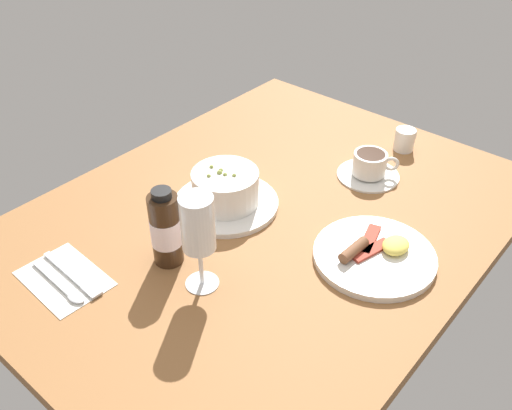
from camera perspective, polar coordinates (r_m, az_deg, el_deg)
The scene contains 8 objects.
ground_plane at distance 118.62cm, azimuth 0.92°, elevation -1.61°, with size 110.00×84.00×3.00cm, color brown.
porridge_bowl at distance 118.15cm, azimuth -3.11°, elevation 1.48°, with size 22.35×22.35×9.09cm.
cutlery_setting at distance 108.50cm, azimuth -18.78°, elevation -7.15°, with size 12.54×17.28×0.90cm.
coffee_cup at distance 130.87cm, azimuth 11.46°, elevation 3.84°, with size 14.27×14.27×6.03cm.
creamer_jug at distance 143.10cm, azimuth 14.89°, elevation 6.45°, with size 4.88×5.89×6.01cm.
wine_glass at distance 94.30cm, azimuth -5.92°, elevation -2.30°, with size 6.13×6.13×19.09cm.
sauce_bottle_brown at distance 103.58cm, azimuth -9.15°, elevation -2.42°, with size 5.72×5.72×16.04cm.
breakfast_plate at distance 109.07cm, azimuth 12.00°, elevation -4.96°, with size 23.21×23.21×3.70cm.
Camera 1 is at (72.04, 59.07, 71.92)cm, focal length 39.39 mm.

